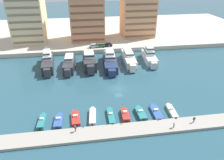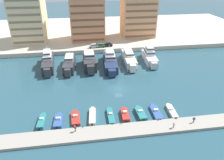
{
  "view_description": "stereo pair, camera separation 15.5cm",
  "coord_description": "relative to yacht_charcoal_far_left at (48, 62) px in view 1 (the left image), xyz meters",
  "views": [
    {
      "loc": [
        -11.4,
        -60.04,
        35.14
      ],
      "look_at": [
        -2.06,
        1.57,
        2.5
      ],
      "focal_mm": 35.0,
      "sensor_mm": 36.0,
      "label": 1
    },
    {
      "loc": [
        -11.25,
        -60.06,
        35.14
      ],
      "look_at": [
        -2.06,
        1.57,
        2.5
      ],
      "focal_mm": 35.0,
      "sensor_mm": 36.0,
      "label": 2
    }
  ],
  "objects": [
    {
      "name": "ground_plane",
      "position": [
        24.3,
        -20.62,
        -2.32
      ],
      "size": [
        400.0,
        400.0,
        0.0
      ],
      "primitive_type": "plane",
      "color": "#285160"
    },
    {
      "name": "quay_promenade",
      "position": [
        24.3,
        47.14,
        -1.36
      ],
      "size": [
        180.0,
        70.0,
        1.92
      ],
      "primitive_type": "cube",
      "color": "beige",
      "rests_on": "ground"
    },
    {
      "name": "pier_dock",
      "position": [
        24.3,
        -41.15,
        -1.98
      ],
      "size": [
        120.0,
        4.81,
        0.68
      ],
      "primitive_type": "cube",
      "color": "#9E998E",
      "rests_on": "ground"
    },
    {
      "name": "yacht_charcoal_far_left",
      "position": [
        0.0,
        0.0,
        0.0
      ],
      "size": [
        5.39,
        19.51,
        8.08
      ],
      "color": "#333338",
      "rests_on": "ground"
    },
    {
      "name": "yacht_charcoal_left",
      "position": [
        8.25,
        -2.02,
        -0.4
      ],
      "size": [
        4.7,
        17.25,
        6.43
      ],
      "color": "#333338",
      "rests_on": "ground"
    },
    {
      "name": "yacht_charcoal_mid_left",
      "position": [
        15.96,
        -2.32,
        0.01
      ],
      "size": [
        4.88,
        15.29,
        7.47
      ],
      "color": "#333338",
      "rests_on": "ground"
    },
    {
      "name": "yacht_navy_center_left",
      "position": [
        23.98,
        -2.17,
        -0.2
      ],
      "size": [
        6.0,
        20.62,
        7.71
      ],
      "color": "navy",
      "rests_on": "ground"
    },
    {
      "name": "yacht_ivory_center",
      "position": [
        31.89,
        -0.69,
        -0.36
      ],
      "size": [
        4.84,
        19.06,
        6.58
      ],
      "color": "silver",
      "rests_on": "ground"
    },
    {
      "name": "yacht_silver_center_right",
      "position": [
        40.65,
        -0.09,
        -0.15
      ],
      "size": [
        5.26,
        16.86,
        7.88
      ],
      "color": "silver",
      "rests_on": "ground"
    },
    {
      "name": "motorboat_teal_far_left",
      "position": [
        2.03,
        -34.83,
        -1.8
      ],
      "size": [
        1.9,
        6.44,
        1.38
      ],
      "color": "teal",
      "rests_on": "ground"
    },
    {
      "name": "motorboat_blue_left",
      "position": [
        6.12,
        -34.99,
        -1.92
      ],
      "size": [
        2.34,
        6.22,
        1.25
      ],
      "color": "#33569E",
      "rests_on": "ground"
    },
    {
      "name": "motorboat_red_mid_left",
      "position": [
        10.4,
        -34.59,
        -1.91
      ],
      "size": [
        2.39,
        6.5,
        1.3
      ],
      "color": "red",
      "rests_on": "ground"
    },
    {
      "name": "motorboat_cream_center_left",
      "position": [
        14.77,
        -34.66,
        -1.81
      ],
      "size": [
        2.16,
        7.55,
        1.01
      ],
      "color": "beige",
      "rests_on": "ground"
    },
    {
      "name": "motorboat_teal_center",
      "position": [
        19.48,
        -35.2,
        -1.87
      ],
      "size": [
        1.67,
        7.42,
        1.25
      ],
      "color": "teal",
      "rests_on": "ground"
    },
    {
      "name": "motorboat_red_center_right",
      "position": [
        23.24,
        -35.34,
        -1.75
      ],
      "size": [
        2.11,
        5.96,
        1.67
      ],
      "color": "red",
      "rests_on": "ground"
    },
    {
      "name": "motorboat_teal_mid_right",
      "position": [
        27.42,
        -35.36,
        -1.76
      ],
      "size": [
        2.23,
        6.4,
        1.48
      ],
      "color": "teal",
      "rests_on": "ground"
    },
    {
      "name": "motorboat_blue_right",
      "position": [
        31.74,
        -35.25,
        -1.92
      ],
      "size": [
        2.24,
        7.39,
        1.29
      ],
      "color": "#33569E",
      "rests_on": "ground"
    },
    {
      "name": "motorboat_cream_far_right",
      "position": [
        35.97,
        -35.65,
        -1.81
      ],
      "size": [
        1.97,
        6.85,
        1.48
      ],
      "color": "beige",
      "rests_on": "ground"
    },
    {
      "name": "car_silver_far_left",
      "position": [
        18.76,
        14.83,
        0.58
      ],
      "size": [
        4.16,
        2.04,
        1.8
      ],
      "color": "#B7BCC1",
      "rests_on": "quay_promenade"
    },
    {
      "name": "car_green_left",
      "position": [
        22.06,
        15.06,
        0.58
      ],
      "size": [
        4.1,
        1.93,
        1.8
      ],
      "color": "#2D6642",
      "rests_on": "quay_promenade"
    },
    {
      "name": "car_black_mid_left",
      "position": [
        25.58,
        15.66,
        0.58
      ],
      "size": [
        4.11,
        1.93,
        1.8
      ],
      "color": "black",
      "rests_on": "quay_promenade"
    },
    {
      "name": "apartment_block_far_left",
      "position": [
        -10.86,
        31.45,
        10.72
      ],
      "size": [
        15.27,
        18.19,
        24.14
      ],
      "color": "beige",
      "rests_on": "quay_promenade"
    },
    {
      "name": "apartment_block_left",
      "position": [
        17.03,
        29.14,
        12.46
      ],
      "size": [
        16.62,
        14.65,
        27.6
      ],
      "color": "tan",
      "rests_on": "quay_promenade"
    },
    {
      "name": "apartment_block_mid_left",
      "position": [
        43.34,
        31.09,
        10.65
      ],
      "size": [
        17.09,
        12.8,
        23.97
      ],
      "color": "tan",
      "rests_on": "quay_promenade"
    },
    {
      "name": "pedestrian_near_edge",
      "position": [
        33.71,
        -42.18,
        -0.72
      ],
      "size": [
        0.37,
        0.55,
        1.55
      ],
      "color": "#7A6B56",
      "rests_on": "pier_dock"
    },
    {
      "name": "pedestrian_mid_deck",
      "position": [
        39.42,
        -41.03,
        -0.66
      ],
      "size": [
        0.62,
        0.33,
        1.65
      ],
      "color": "#4C515B",
      "rests_on": "pier_dock"
    },
    {
      "name": "pedestrian_far_side",
      "position": [
        10.4,
        -40.06,
        -0.62
      ],
      "size": [
        0.53,
        0.48,
        1.72
      ],
      "color": "#7A6B56",
      "rests_on": "pier_dock"
    },
    {
      "name": "bollard_west",
      "position": [
        12.22,
        -38.99,
        -1.31
      ],
      "size": [
        0.2,
        0.2,
        0.61
      ],
      "color": "#2D2D33",
      "rests_on": "pier_dock"
    },
    {
      "name": "bollard_west_mid",
      "position": [
        21.64,
        -38.99,
        -1.31
      ],
      "size": [
        0.2,
        0.2,
        0.61
      ],
      "color": "#2D2D33",
      "rests_on": "pier_dock"
    },
    {
      "name": "bollard_east_mid",
      "position": [
        31.05,
        -38.99,
        -1.31
      ],
      "size": [
        0.2,
        0.2,
        0.61
      ],
      "color": "#2D2D33",
      "rests_on": "pier_dock"
    }
  ]
}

